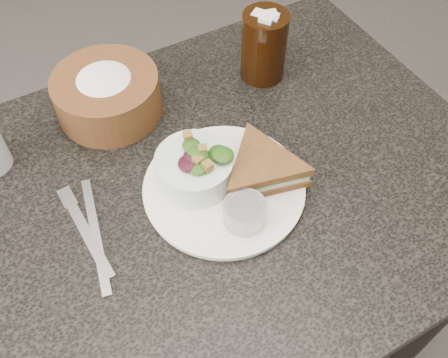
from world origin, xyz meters
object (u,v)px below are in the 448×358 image
at_px(dining_table, 202,290).
at_px(salad_bowl, 194,165).
at_px(sandwich, 262,168).
at_px(bread_basket, 106,89).
at_px(dinner_plate, 224,188).
at_px(cola_glass, 264,44).
at_px(dressing_ramekin, 245,213).

height_order(dining_table, salad_bowl, salad_bowl).
distance_m(sandwich, bread_basket, 0.31).
height_order(dining_table, bread_basket, bread_basket).
relative_size(dinner_plate, cola_glass, 1.78).
distance_m(dining_table, bread_basket, 0.49).
distance_m(dinner_plate, salad_bowl, 0.06).
bearing_deg(cola_glass, sandwich, -121.90).
relative_size(dinner_plate, dressing_ramekin, 3.94).
relative_size(bread_basket, cola_glass, 1.30).
height_order(salad_bowl, dressing_ramekin, salad_bowl).
xyz_separation_m(dressing_ramekin, bread_basket, (-0.09, 0.32, 0.02)).
relative_size(sandwich, cola_glass, 1.14).
distance_m(dressing_ramekin, bread_basket, 0.34).
xyz_separation_m(dining_table, salad_bowl, (0.01, 0.01, 0.42)).
height_order(dining_table, dinner_plate, dinner_plate).
distance_m(dining_table, dressing_ramekin, 0.42).
bearing_deg(salad_bowl, sandwich, -26.44).
xyz_separation_m(dining_table, dinner_plate, (0.04, -0.02, 0.38)).
height_order(dinner_plate, dressing_ramekin, dressing_ramekin).
bearing_deg(sandwich, dinner_plate, -178.09).
bearing_deg(salad_bowl, bread_basket, 105.13).
distance_m(sandwich, salad_bowl, 0.11).
height_order(dinner_plate, cola_glass, cola_glass).
xyz_separation_m(sandwich, salad_bowl, (-0.10, 0.05, 0.01)).
xyz_separation_m(salad_bowl, bread_basket, (-0.06, 0.22, 0.01)).
height_order(dining_table, sandwich, sandwich).
bearing_deg(sandwich, salad_bowl, 166.61).
relative_size(dressing_ramekin, bread_basket, 0.35).
bearing_deg(cola_glass, bread_basket, 170.82).
bearing_deg(dressing_ramekin, sandwich, 41.11).
height_order(sandwich, salad_bowl, salad_bowl).
bearing_deg(salad_bowl, dining_table, -125.27).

